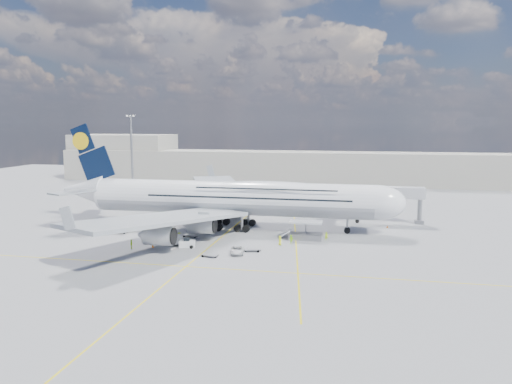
% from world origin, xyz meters
% --- Properties ---
extents(ground, '(300.00, 300.00, 0.00)m').
position_xyz_m(ground, '(0.00, 0.00, 0.00)').
color(ground, gray).
rests_on(ground, ground).
extents(taxi_line_main, '(0.25, 220.00, 0.01)m').
position_xyz_m(taxi_line_main, '(0.00, 0.00, 0.01)').
color(taxi_line_main, yellow).
rests_on(taxi_line_main, ground).
extents(taxi_line_cross, '(120.00, 0.25, 0.01)m').
position_xyz_m(taxi_line_cross, '(0.00, -20.00, 0.01)').
color(taxi_line_cross, yellow).
rests_on(taxi_line_cross, ground).
extents(taxi_line_diag, '(14.16, 99.06, 0.01)m').
position_xyz_m(taxi_line_diag, '(14.00, 10.00, 0.01)').
color(taxi_line_diag, yellow).
rests_on(taxi_line_diag, ground).
extents(airliner, '(77.26, 79.15, 23.71)m').
position_xyz_m(airliner, '(0.26, 10.00, 6.87)').
color(airliner, white).
rests_on(airliner, ground).
extents(jet_bridge, '(18.80, 12.10, 8.50)m').
position_xyz_m(jet_bridge, '(29.81, 20.94, 6.85)').
color(jet_bridge, '#B7B7BC').
rests_on(jet_bridge, ground).
extents(cargo_loader, '(8.53, 3.20, 3.67)m').
position_xyz_m(cargo_loader, '(16.82, 2.89, 1.25)').
color(cargo_loader, silver).
rests_on(cargo_loader, ground).
extents(light_mast, '(3.00, 0.70, 25.50)m').
position_xyz_m(light_mast, '(-40.00, 45.00, 13.21)').
color(light_mast, gray).
rests_on(light_mast, ground).
extents(terminal, '(180.00, 16.00, 12.00)m').
position_xyz_m(terminal, '(0.00, 95.00, 6.00)').
color(terminal, '#B2AD9E').
rests_on(terminal, ground).
extents(hangar, '(40.00, 22.00, 18.00)m').
position_xyz_m(hangar, '(-70.00, 100.00, 9.00)').
color(hangar, '#B2AD9E').
rests_on(hangar, ground).
extents(tree_line, '(160.00, 6.00, 8.00)m').
position_xyz_m(tree_line, '(40.00, 140.00, 4.00)').
color(tree_line, '#193814').
rests_on(tree_line, ground).
extents(dolly_row_a, '(3.70, 2.69, 2.10)m').
position_xyz_m(dolly_row_a, '(-22.04, 0.61, 1.13)').
color(dolly_row_a, gray).
rests_on(dolly_row_a, ground).
extents(dolly_row_b, '(3.58, 2.70, 2.02)m').
position_xyz_m(dolly_row_b, '(-6.64, -6.98, 1.09)').
color(dolly_row_b, gray).
rests_on(dolly_row_b, ground).
extents(dolly_row_c, '(3.12, 2.09, 0.42)m').
position_xyz_m(dolly_row_c, '(-6.23, 0.11, 0.33)').
color(dolly_row_c, gray).
rests_on(dolly_row_c, ground).
extents(dolly_back, '(2.92, 2.25, 0.38)m').
position_xyz_m(dolly_back, '(-29.96, 4.62, 0.29)').
color(dolly_back, gray).
rests_on(dolly_back, ground).
extents(dolly_nose_far, '(3.09, 2.07, 0.42)m').
position_xyz_m(dolly_nose_far, '(2.06, -13.56, 0.32)').
color(dolly_nose_far, gray).
rests_on(dolly_nose_far, ground).
extents(dolly_nose_near, '(3.22, 2.36, 0.42)m').
position_xyz_m(dolly_nose_near, '(8.57, -8.46, 0.33)').
color(dolly_nose_near, gray).
rests_on(dolly_nose_near, ground).
extents(baggage_tug, '(3.05, 1.78, 1.80)m').
position_xyz_m(baggage_tug, '(-3.92, -8.36, 0.79)').
color(baggage_tug, white).
rests_on(baggage_tug, ground).
extents(catering_truck_inner, '(6.82, 4.98, 3.74)m').
position_xyz_m(catering_truck_inner, '(-7.37, 20.61, 1.77)').
color(catering_truck_inner, gray).
rests_on(catering_truck_inner, ground).
extents(catering_truck_outer, '(8.06, 5.55, 4.44)m').
position_xyz_m(catering_truck_outer, '(-21.47, 48.58, 2.06)').
color(catering_truck_outer, gray).
rests_on(catering_truck_outer, ground).
extents(service_van, '(3.08, 5.04, 1.30)m').
position_xyz_m(service_van, '(6.24, -10.67, 0.65)').
color(service_van, silver).
rests_on(service_van, ground).
extents(crew_nose, '(0.64, 0.45, 1.64)m').
position_xyz_m(crew_nose, '(21.10, 2.92, 0.82)').
color(crew_nose, '#D0FF1A').
rests_on(crew_nose, ground).
extents(crew_loader, '(1.13, 1.09, 1.83)m').
position_xyz_m(crew_loader, '(14.68, -1.80, 0.92)').
color(crew_loader, '#9DEE19').
rests_on(crew_loader, ground).
extents(crew_wing, '(0.65, 1.07, 1.71)m').
position_xyz_m(crew_wing, '(-13.81, -11.02, 0.85)').
color(crew_wing, '#C7FE1A').
rests_on(crew_wing, ground).
extents(crew_van, '(0.99, 1.06, 1.82)m').
position_xyz_m(crew_van, '(12.69, -2.87, 0.91)').
color(crew_van, '#F0FF1A').
rests_on(crew_van, ground).
extents(crew_tug, '(1.12, 0.88, 1.53)m').
position_xyz_m(crew_tug, '(-7.55, -2.79, 0.77)').
color(crew_tug, '#C5ED19').
rests_on(crew_tug, ground).
extents(cone_nose, '(0.44, 0.44, 0.57)m').
position_xyz_m(cone_nose, '(33.57, 17.37, 0.27)').
color(cone_nose, orange).
rests_on(cone_nose, ground).
extents(cone_wing_left_inner, '(0.42, 0.42, 0.53)m').
position_xyz_m(cone_wing_left_inner, '(-5.79, 20.25, 0.26)').
color(cone_wing_left_inner, orange).
rests_on(cone_wing_left_inner, ground).
extents(cone_wing_left_outer, '(0.37, 0.37, 0.48)m').
position_xyz_m(cone_wing_left_outer, '(-13.85, 41.93, 0.23)').
color(cone_wing_left_outer, orange).
rests_on(cone_wing_left_outer, ground).
extents(cone_wing_right_inner, '(0.48, 0.48, 0.61)m').
position_xyz_m(cone_wing_right_inner, '(-12.08, -7.61, 0.29)').
color(cone_wing_right_inner, orange).
rests_on(cone_wing_right_inner, ground).
extents(cone_wing_right_outer, '(0.49, 0.49, 0.62)m').
position_xyz_m(cone_wing_right_outer, '(-10.24, -9.55, 0.30)').
color(cone_wing_right_outer, orange).
rests_on(cone_wing_right_outer, ground).
extents(cone_tail, '(0.40, 0.40, 0.51)m').
position_xyz_m(cone_tail, '(-35.11, 2.34, 0.25)').
color(cone_tail, orange).
rests_on(cone_tail, ground).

